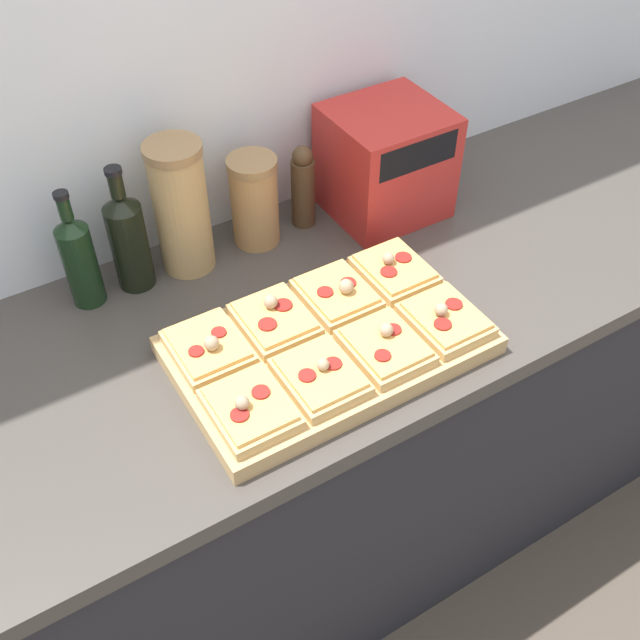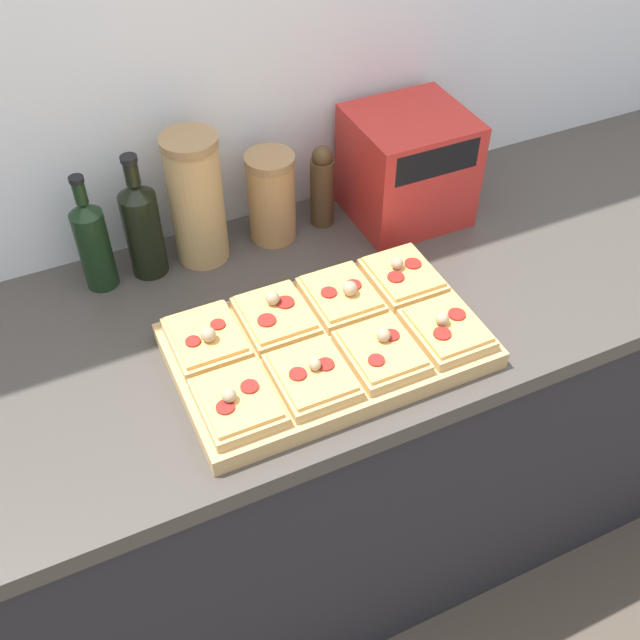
# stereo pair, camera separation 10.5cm
# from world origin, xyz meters

# --- Properties ---
(wall_back) EXTENTS (6.00, 0.06, 2.50)m
(wall_back) POSITION_xyz_m (0.00, 0.67, 1.25)
(wall_back) COLOR silver
(wall_back) RESTS_ON ground_plane
(kitchen_counter) EXTENTS (2.63, 0.67, 0.90)m
(kitchen_counter) POSITION_xyz_m (0.00, 0.32, 0.45)
(kitchen_counter) COLOR #232328
(kitchen_counter) RESTS_ON ground_plane
(cutting_board) EXTENTS (0.55, 0.33, 0.04)m
(cutting_board) POSITION_xyz_m (-0.02, 0.19, 0.92)
(cutting_board) COLOR tan
(cutting_board) RESTS_ON kitchen_counter
(pizza_slice_back_left) EXTENTS (0.12, 0.15, 0.05)m
(pizza_slice_back_left) POSITION_xyz_m (-0.22, 0.27, 0.95)
(pizza_slice_back_left) COLOR tan
(pizza_slice_back_left) RESTS_ON cutting_board
(pizza_slice_back_midleft) EXTENTS (0.12, 0.15, 0.05)m
(pizza_slice_back_midleft) POSITION_xyz_m (-0.09, 0.27, 0.95)
(pizza_slice_back_midleft) COLOR tan
(pizza_slice_back_midleft) RESTS_ON cutting_board
(pizza_slice_back_midright) EXTENTS (0.12, 0.15, 0.06)m
(pizza_slice_back_midright) POSITION_xyz_m (0.05, 0.27, 0.95)
(pizza_slice_back_midright) COLOR tan
(pizza_slice_back_midright) RESTS_ON cutting_board
(pizza_slice_back_right) EXTENTS (0.12, 0.15, 0.05)m
(pizza_slice_back_right) POSITION_xyz_m (0.18, 0.27, 0.95)
(pizza_slice_back_right) COLOR tan
(pizza_slice_back_right) RESTS_ON cutting_board
(pizza_slice_front_left) EXTENTS (0.12, 0.15, 0.05)m
(pizza_slice_front_left) POSITION_xyz_m (-0.22, 0.12, 0.95)
(pizza_slice_front_left) COLOR tan
(pizza_slice_front_left) RESTS_ON cutting_board
(pizza_slice_front_midleft) EXTENTS (0.12, 0.15, 0.05)m
(pizza_slice_front_midleft) POSITION_xyz_m (-0.09, 0.12, 0.95)
(pizza_slice_front_midleft) COLOR tan
(pizza_slice_front_midleft) RESTS_ON cutting_board
(pizza_slice_front_midright) EXTENTS (0.12, 0.15, 0.05)m
(pizza_slice_front_midright) POSITION_xyz_m (0.04, 0.12, 0.95)
(pizza_slice_front_midright) COLOR tan
(pizza_slice_front_midright) RESTS_ON cutting_board
(pizza_slice_front_right) EXTENTS (0.12, 0.15, 0.05)m
(pizza_slice_front_right) POSITION_xyz_m (0.18, 0.12, 0.95)
(pizza_slice_front_right) COLOR tan
(pizza_slice_front_right) RESTS_ON cutting_board
(olive_oil_bottle) EXTENTS (0.06, 0.06, 0.25)m
(olive_oil_bottle) POSITION_xyz_m (-0.34, 0.55, 1.00)
(olive_oil_bottle) COLOR black
(olive_oil_bottle) RESTS_ON kitchen_counter
(wine_bottle) EXTENTS (0.07, 0.07, 0.26)m
(wine_bottle) POSITION_xyz_m (-0.25, 0.55, 1.01)
(wine_bottle) COLOR black
(wine_bottle) RESTS_ON kitchen_counter
(grain_jar_tall) EXTENTS (0.11, 0.11, 0.28)m
(grain_jar_tall) POSITION_xyz_m (-0.13, 0.55, 1.04)
(grain_jar_tall) COLOR tan
(grain_jar_tall) RESTS_ON kitchen_counter
(grain_jar_short) EXTENTS (0.10, 0.10, 0.19)m
(grain_jar_short) POSITION_xyz_m (0.02, 0.55, 1.00)
(grain_jar_short) COLOR #AD7F4C
(grain_jar_short) RESTS_ON kitchen_counter
(pepper_mill) EXTENTS (0.05, 0.05, 0.19)m
(pepper_mill) POSITION_xyz_m (0.14, 0.55, 0.99)
(pepper_mill) COLOR #47331E
(pepper_mill) RESTS_ON kitchen_counter
(toaster_oven) EXTENTS (0.26, 0.22, 0.23)m
(toaster_oven) POSITION_xyz_m (0.32, 0.51, 1.02)
(toaster_oven) COLOR red
(toaster_oven) RESTS_ON kitchen_counter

